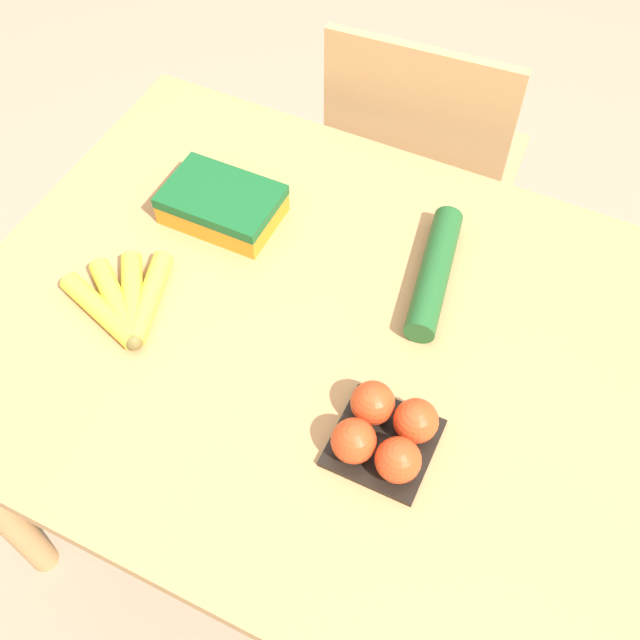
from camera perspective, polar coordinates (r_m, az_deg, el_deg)
ground_plane at (r=1.86m, az=0.00°, el=-14.13°), size 12.00×12.00×0.00m
dining_table at (r=1.28m, az=0.00°, el=-3.62°), size 1.16×0.89×0.76m
chair at (r=1.82m, az=7.61°, el=10.69°), size 0.45×0.43×0.92m
banana_bunch at (r=1.24m, az=-14.64°, el=1.28°), size 0.18×0.18×0.03m
tomato_pack at (r=1.06m, az=4.96°, el=-8.55°), size 0.14×0.14×0.07m
carrot_bag at (r=1.33m, az=-7.48°, el=8.88°), size 0.20×0.13×0.06m
cucumber_near at (r=1.24m, az=8.73°, el=3.66°), size 0.09×0.26×0.05m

